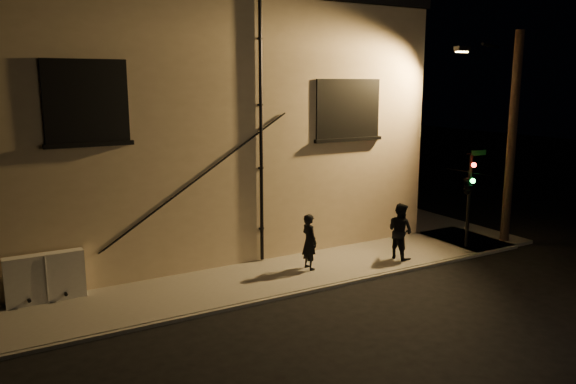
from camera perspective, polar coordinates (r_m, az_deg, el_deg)
ground at (r=17.25m, az=7.30°, el=-8.97°), size 90.00×90.00×0.00m
sidewalk at (r=21.32m, az=2.80°, el=-4.79°), size 21.00×16.00×0.12m
building at (r=22.95m, az=-12.47°, el=7.13°), size 16.20×12.23×8.80m
utility_cabinet at (r=16.44m, az=-23.43°, el=-7.99°), size 2.00×0.34×1.32m
pedestrian_a at (r=17.58m, az=2.17°, el=-5.06°), size 0.45×0.66×1.77m
pedestrian_b at (r=18.97m, az=11.32°, el=-3.89°), size 0.82×0.99×1.87m
traffic_signal at (r=20.37m, az=17.85°, el=0.79°), size 1.20×2.01×3.44m
streetlamp_pole at (r=21.70m, az=21.57°, el=5.44°), size 2.05×1.40×7.68m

